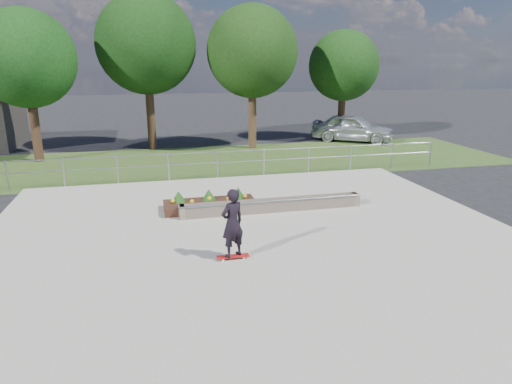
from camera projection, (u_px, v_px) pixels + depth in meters
ground at (262, 247)px, 12.11m from camera, size 120.00×120.00×0.00m
grass_verge at (207, 162)px, 22.38m from camera, size 30.00×8.00×0.02m
concrete_slab at (262, 246)px, 12.10m from camera, size 15.00×15.00×0.06m
fence at (217, 161)px, 18.90m from camera, size 20.06×0.06×1.20m
tree_far_left at (26, 59)px, 21.11m from camera, size 4.55×4.55×7.15m
tree_mid_left at (146, 44)px, 24.00m from camera, size 5.25×5.25×8.25m
tree_mid_right at (252, 52)px, 24.41m from camera, size 4.90×4.90×7.70m
tree_far_right at (344, 66)px, 27.37m from camera, size 4.20×4.20×6.60m
grind_ledge at (272, 205)px, 14.78m from camera, size 6.00×0.44×0.43m
planter_bed at (210, 203)px, 15.06m from camera, size 3.00×1.20×0.61m
skateboarder at (232, 223)px, 11.01m from camera, size 0.80×0.64×1.80m
parked_car at (352, 128)px, 27.82m from camera, size 5.15×4.39×1.67m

